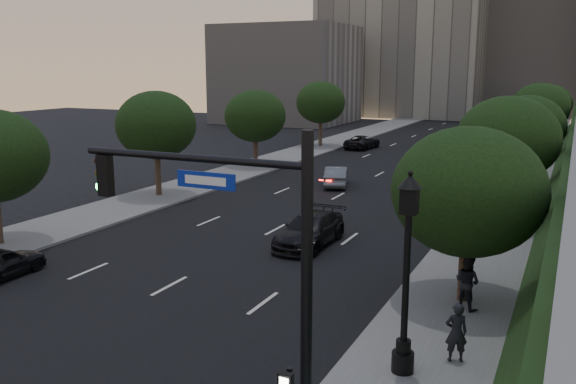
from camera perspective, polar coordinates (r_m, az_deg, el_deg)
The scene contains 25 objects.
ground at distance 20.27m, azimuth -19.61°, elevation -12.82°, with size 160.00×160.00×0.00m, color black.
road_surface at distance 45.61m, azimuth 7.83°, elevation 1.26°, with size 16.00×140.00×0.02m, color black.
sidewalk_right at distance 43.69m, azimuth 20.74°, elevation 0.23°, with size 4.50×140.00×0.15m, color slate.
sidewalk_left at distance 49.59m, azimuth -3.54°, elevation 2.26°, with size 4.50×140.00×0.15m, color slate.
office_block_left at distance 108.63m, azimuth 11.07°, elevation 15.60°, with size 26.00×20.00×32.00m, color gray.
office_block_mid at distance 115.16m, azimuth 22.25°, elevation 13.24°, with size 22.00×18.00×26.00m, color #A5A097.
office_block_filler at distance 91.72m, azimuth -0.11°, elevation 10.95°, with size 18.00×16.00×14.00m, color #A5A097.
tree_right_a at distance 21.45m, azimuth 16.52°, elevation 0.03°, with size 5.20×5.20×6.24m.
tree_right_b at distance 33.17m, azimuth 19.87°, elevation 4.65°, with size 5.20×5.20×6.74m.
tree_right_c at distance 46.11m, azimuth 21.48°, elevation 5.71°, with size 5.20×5.20×6.24m.
tree_right_d at distance 60.01m, azimuth 22.51°, elevation 7.31°, with size 5.20×5.20×6.74m.
tree_right_e at distance 75.00m, azimuth 23.14°, elevation 7.58°, with size 5.20×5.20×6.24m.
tree_left_b at distance 39.05m, azimuth -12.25°, elevation 6.13°, with size 5.00×5.00×6.71m.
tree_left_c at distance 49.98m, azimuth -3.09°, elevation 7.11°, with size 5.00×5.00×6.34m.
tree_left_d at distance 62.59m, azimuth 3.07°, elevation 8.37°, with size 5.00×5.00×6.71m.
traffic_signal_mast at distance 12.76m, azimuth -2.80°, elevation -8.99°, with size 5.68×0.56×7.00m.
street_lamp at distance 16.31m, azimuth 10.98°, elevation -8.40°, with size 0.64×0.64×5.62m.
sedan_near_left at distance 26.46m, azimuth -25.35°, elevation -6.04°, with size 1.50×3.72×1.27m, color black.
sedan_mid_left at distance 42.41m, azimuth 4.56°, elevation 1.49°, with size 1.49×4.26×1.41m, color slate.
sedan_far_left at distance 62.03m, azimuth 6.98°, elevation 4.66°, with size 2.26×4.90×1.36m, color black.
sedan_near_right at distance 28.29m, azimuth 2.06°, elevation -3.57°, with size 2.06×5.07×1.47m, color black.
sedan_far_right at distance 52.53m, azimuth 16.54°, elevation 3.05°, with size 1.73×4.31×1.47m, color #54565B.
pedestrian_a at distance 17.80m, azimuth 15.46°, elevation -12.54°, with size 0.62×0.41×1.70m, color black.
pedestrian_b at distance 21.48m, azimuth 16.42°, elevation -8.09°, with size 0.91×0.71×1.86m, color black.
pedestrian_c at distance 27.59m, azimuth 14.82°, elevation -3.83°, with size 0.97×0.41×1.66m, color black.
Camera 1 is at (13.41, -12.82, 8.17)m, focal length 38.00 mm.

